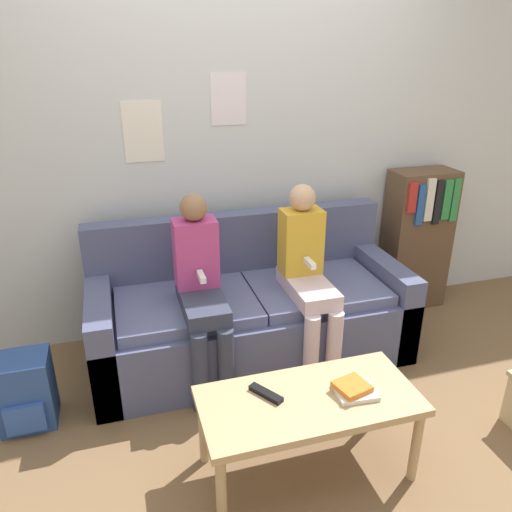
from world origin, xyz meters
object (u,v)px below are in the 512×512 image
at_px(person_left, 201,287).
at_px(backpack, 26,392).
at_px(person_right, 307,272).
at_px(tv_remote, 266,394).
at_px(bookshelf, 417,239).
at_px(couch, 250,313).
at_px(coffee_table, 309,407).

xyz_separation_m(person_left, backpack, (-0.95, -0.11, -0.42)).
height_order(person_right, backpack, person_right).
relative_size(tv_remote, bookshelf, 0.16).
height_order(person_left, bookshelf, person_left).
bearing_deg(couch, bookshelf, 12.54).
xyz_separation_m(bookshelf, backpack, (-2.65, -0.60, -0.33)).
bearing_deg(tv_remote, coffee_table, -53.63).
relative_size(couch, backpack, 4.88).
distance_m(tv_remote, backpack, 1.29).
distance_m(coffee_table, backpack, 1.47).
bearing_deg(couch, tv_remote, -101.57).
xyz_separation_m(person_right, bookshelf, (1.07, 0.49, -0.09)).
height_order(couch, tv_remote, couch).
relative_size(person_left, backpack, 2.81).
distance_m(tv_remote, bookshelf, 2.00).
relative_size(couch, bookshelf, 1.86).
xyz_separation_m(person_left, tv_remote, (0.14, -0.75, -0.19)).
height_order(person_left, tv_remote, person_left).
bearing_deg(bookshelf, couch, -167.46).
bearing_deg(backpack, person_left, 6.54).
bearing_deg(backpack, coffee_table, -29.14).
xyz_separation_m(person_right, tv_remote, (-0.49, -0.75, -0.19)).
xyz_separation_m(couch, tv_remote, (-0.19, -0.94, 0.14)).
relative_size(person_left, bookshelf, 1.07).
xyz_separation_m(person_left, person_right, (0.63, 0.00, 0.00)).
xyz_separation_m(couch, coffee_table, (-0.01, -1.01, 0.08)).
distance_m(couch, backpack, 1.32).
bearing_deg(coffee_table, person_right, 69.14).
height_order(bookshelf, backpack, bookshelf).
bearing_deg(coffee_table, backpack, 150.86).
height_order(person_left, person_right, person_right).
relative_size(coffee_table, backpack, 2.47).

